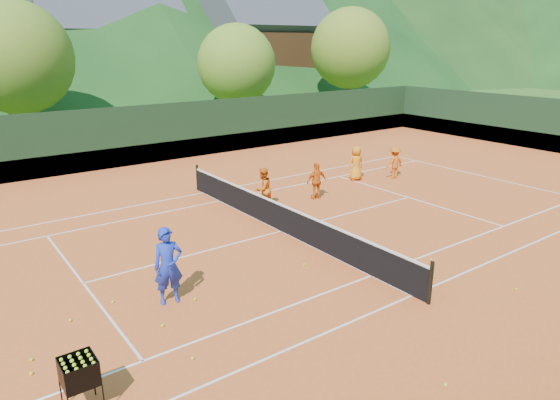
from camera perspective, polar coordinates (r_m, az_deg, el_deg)
ground at (r=16.62m, az=0.14°, el=-3.64°), size 400.00×400.00×0.00m
clay_court at (r=16.61m, az=0.14°, el=-3.61°), size 40.00×24.00×0.02m
coach at (r=12.17m, az=-12.66°, el=-7.35°), size 0.77×0.58×1.90m
student_a at (r=18.52m, az=-1.95°, el=1.28°), size 0.92×0.81×1.60m
student_b at (r=19.86m, az=4.21°, el=2.19°), size 0.91×0.48×1.48m
student_c at (r=22.84m, az=8.68°, el=4.18°), size 0.84×0.63×1.56m
student_d at (r=23.50m, az=12.94°, el=4.19°), size 0.98×0.60×1.47m
tennis_ball_1 at (r=11.00m, az=-26.56°, el=-17.31°), size 0.07×0.07×0.07m
tennis_ball_2 at (r=13.79m, az=11.02°, el=-8.37°), size 0.07×0.07×0.07m
tennis_ball_4 at (r=10.47m, az=-9.97°, el=-17.40°), size 0.07×0.07×0.07m
tennis_ball_5 at (r=10.15m, az=18.42°, el=-19.41°), size 0.07×0.07×0.07m
tennis_ball_7 at (r=15.41m, az=9.23°, el=-5.42°), size 0.07×0.07×0.07m
tennis_ball_9 at (r=16.67m, az=7.19°, el=-3.52°), size 0.07×0.07×0.07m
tennis_ball_10 at (r=14.13m, az=25.37°, el=-9.20°), size 0.07×0.07×0.07m
tennis_ball_11 at (r=12.45m, az=-22.84°, el=-12.53°), size 0.07×0.07×0.07m
tennis_ball_12 at (r=12.88m, az=-18.57°, el=-10.98°), size 0.07×0.07×0.07m
tennis_ball_13 at (r=11.40m, az=-26.54°, el=-16.00°), size 0.07×0.07×0.07m
tennis_ball_14 at (r=11.62m, az=-13.29°, el=-13.80°), size 0.07×0.07×0.07m
tennis_ball_15 at (r=14.14m, az=2.79°, el=-7.37°), size 0.07×0.07×0.07m
tennis_ball_16 at (r=19.66m, az=18.35°, el=-0.99°), size 0.07×0.07×0.07m
tennis_ball_18 at (r=12.52m, az=-9.68°, el=-11.11°), size 0.07×0.07×0.07m
tennis_ball_22 at (r=15.08m, az=16.87°, el=-6.51°), size 0.07×0.07×0.07m
court_lines at (r=16.61m, az=0.14°, el=-3.57°), size 23.83×11.03×0.00m
tennis_net at (r=16.43m, az=0.14°, el=-1.95°), size 0.10×12.07×1.10m
perimeter_fence at (r=16.20m, az=0.14°, el=0.54°), size 40.40×24.24×3.00m
ball_hopper at (r=9.39m, az=-21.99°, el=-17.83°), size 0.57×0.57×1.00m
chalet_mid at (r=48.91m, az=-18.75°, el=15.48°), size 12.65×8.82×11.45m
chalet_right at (r=51.54m, az=-1.72°, el=16.72°), size 11.50×8.82×11.91m
tree_b at (r=32.91m, az=-28.00°, el=14.18°), size 6.40×6.40×8.40m
tree_c at (r=36.89m, az=-4.96°, el=15.22°), size 5.60×5.60×7.35m
tree_d at (r=45.02m, az=8.03°, el=16.77°), size 6.80×6.80×8.93m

